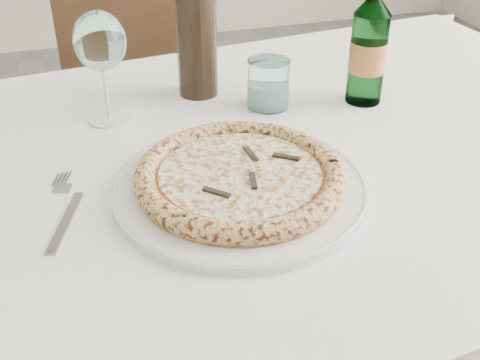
{
  "coord_description": "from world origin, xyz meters",
  "views": [
    {
      "loc": [
        -0.01,
        -0.53,
        1.23
      ],
      "look_at": [
        0.2,
        0.16,
        0.78
      ],
      "focal_mm": 45.0,
      "sensor_mm": 36.0,
      "label": 1
    }
  ],
  "objects": [
    {
      "name": "tumbler",
      "position": [
        0.33,
        0.42,
        0.79
      ],
      "size": [
        0.08,
        0.08,
        0.09
      ],
      "color": "white",
      "rests_on": "dining_table"
    },
    {
      "name": "plate",
      "position": [
        0.2,
        0.16,
        0.76
      ],
      "size": [
        0.37,
        0.37,
        0.02
      ],
      "color": "silver",
      "rests_on": "dining_table"
    },
    {
      "name": "chair_far",
      "position": [
        0.13,
        0.98,
        0.53
      ],
      "size": [
        0.49,
        0.49,
        0.93
      ],
      "color": "brown",
      "rests_on": "floor"
    },
    {
      "name": "beer_bottle",
      "position": [
        0.51,
        0.39,
        0.86
      ],
      "size": [
        0.07,
        0.07,
        0.25
      ],
      "color": "#3D7C49",
      "rests_on": "dining_table"
    },
    {
      "name": "wine_bottle",
      "position": [
        0.22,
        0.51,
        0.89
      ],
      "size": [
        0.07,
        0.07,
        0.3
      ],
      "color": "black",
      "rests_on": "dining_table"
    },
    {
      "name": "wine_glass",
      "position": [
        0.05,
        0.44,
        0.89
      ],
      "size": [
        0.09,
        0.09,
        0.19
      ],
      "color": "white",
      "rests_on": "dining_table"
    },
    {
      "name": "pizza",
      "position": [
        0.2,
        0.16,
        0.78
      ],
      "size": [
        0.3,
        0.3,
        0.03
      ],
      "color": "#D18F4D",
      "rests_on": "plate"
    },
    {
      "name": "fork",
      "position": [
        -0.04,
        0.18,
        0.76
      ],
      "size": [
        0.06,
        0.19,
        0.0
      ],
      "color": "gray",
      "rests_on": "dining_table"
    },
    {
      "name": "dining_table",
      "position": [
        0.2,
        0.26,
        0.68
      ],
      "size": [
        1.67,
        1.1,
        0.76
      ],
      "color": "brown",
      "rests_on": "floor"
    }
  ]
}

